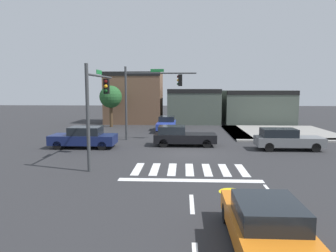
# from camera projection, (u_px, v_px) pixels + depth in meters

# --- Properties ---
(ground_plane) EXTENTS (120.00, 120.00, 0.00)m
(ground_plane) POSITION_uv_depth(u_px,v_px,m) (188.00, 153.00, 21.13)
(ground_plane) COLOR #2B2B2D
(crosswalk_near) EXTENTS (5.97, 2.61, 0.01)m
(crosswalk_near) POSITION_uv_depth(u_px,v_px,m) (189.00, 169.00, 16.67)
(crosswalk_near) COLOR silver
(crosswalk_near) RESTS_ON ground_plane
(lane_markings) EXTENTS (6.80, 18.75, 0.01)m
(lane_markings) POSITION_uv_depth(u_px,v_px,m) (231.00, 227.00, 9.74)
(lane_markings) COLOR white
(lane_markings) RESTS_ON ground_plane
(bike_detector_marking) EXTENTS (1.04, 1.04, 0.01)m
(bike_detector_marking) POSITION_uv_depth(u_px,v_px,m) (231.00, 192.00, 13.05)
(bike_detector_marking) COLOR yellow
(bike_detector_marking) RESTS_ON ground_plane
(curb_corner_northeast) EXTENTS (10.00, 10.60, 0.15)m
(curb_corner_northeast) POSITION_uv_depth(u_px,v_px,m) (276.00, 133.00, 30.04)
(curb_corner_northeast) COLOR gray
(curb_corner_northeast) RESTS_ON ground_plane
(storefront_row) EXTENTS (22.95, 6.97, 6.30)m
(storefront_row) POSITION_uv_depth(u_px,v_px,m) (190.00, 103.00, 39.50)
(storefront_row) COLOR brown
(storefront_row) RESTS_ON ground_plane
(traffic_signal_southwest) EXTENTS (0.32, 5.39, 5.54)m
(traffic_signal_southwest) POSITION_uv_depth(u_px,v_px,m) (97.00, 97.00, 17.71)
(traffic_signal_southwest) COLOR #383A3D
(traffic_signal_southwest) RESTS_ON ground_plane
(traffic_signal_northwest) EXTENTS (5.91, 0.32, 6.10)m
(traffic_signal_northwest) POSITION_uv_depth(u_px,v_px,m) (150.00, 90.00, 25.85)
(traffic_signal_northwest) COLOR #383A3D
(traffic_signal_northwest) RESTS_ON ground_plane
(car_black) EXTENTS (4.63, 1.82, 1.50)m
(car_black) POSITION_uv_depth(u_px,v_px,m) (182.00, 136.00, 23.64)
(car_black) COLOR black
(car_black) RESTS_ON ground_plane
(car_blue) EXTENTS (1.79, 4.65, 1.47)m
(car_blue) POSITION_uv_depth(u_px,v_px,m) (167.00, 124.00, 31.93)
(car_blue) COLOR #23389E
(car_blue) RESTS_ON ground_plane
(car_gray) EXTENTS (4.58, 1.72, 1.50)m
(car_gray) POSITION_uv_depth(u_px,v_px,m) (286.00, 139.00, 21.99)
(car_gray) COLOR slate
(car_gray) RESTS_ON ground_plane
(car_navy) EXTENTS (4.68, 1.91, 1.54)m
(car_navy) POSITION_uv_depth(u_px,v_px,m) (84.00, 137.00, 22.80)
(car_navy) COLOR #141E4C
(car_navy) RESTS_ON ground_plane
(car_orange) EXTENTS (1.82, 4.21, 1.40)m
(car_orange) POSITION_uv_depth(u_px,v_px,m) (265.00, 222.00, 8.40)
(car_orange) COLOR orange
(car_orange) RESTS_ON ground_plane
(roadside_tree) EXTENTS (2.50, 2.50, 4.65)m
(roadside_tree) POSITION_uv_depth(u_px,v_px,m) (111.00, 97.00, 35.05)
(roadside_tree) COLOR #4C3823
(roadside_tree) RESTS_ON ground_plane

